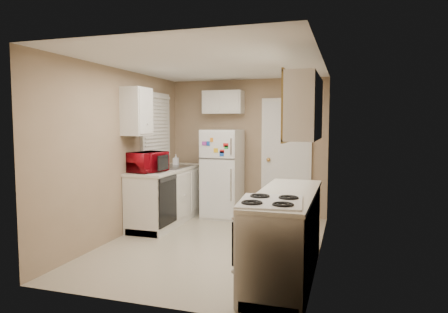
% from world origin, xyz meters
% --- Properties ---
extents(floor, '(3.80, 3.80, 0.00)m').
position_xyz_m(floor, '(0.00, 0.00, 0.00)').
color(floor, '#BFB39A').
rests_on(floor, ground).
extents(ceiling, '(3.80, 3.80, 0.00)m').
position_xyz_m(ceiling, '(0.00, 0.00, 2.40)').
color(ceiling, white).
rests_on(ceiling, floor).
extents(wall_left, '(3.80, 3.80, 0.00)m').
position_xyz_m(wall_left, '(-1.40, 0.00, 1.20)').
color(wall_left, '#9A8164').
rests_on(wall_left, floor).
extents(wall_right, '(3.80, 3.80, 0.00)m').
position_xyz_m(wall_right, '(1.40, 0.00, 1.20)').
color(wall_right, '#9A8164').
rests_on(wall_right, floor).
extents(wall_back, '(2.80, 2.80, 0.00)m').
position_xyz_m(wall_back, '(0.00, 1.90, 1.20)').
color(wall_back, '#9A8164').
rests_on(wall_back, floor).
extents(wall_front, '(2.80, 2.80, 0.00)m').
position_xyz_m(wall_front, '(0.00, -1.90, 1.20)').
color(wall_front, '#9A8164').
rests_on(wall_front, floor).
extents(left_counter, '(0.60, 1.80, 0.90)m').
position_xyz_m(left_counter, '(-1.10, 0.90, 0.45)').
color(left_counter, silver).
rests_on(left_counter, floor).
extents(dishwasher, '(0.03, 0.58, 0.72)m').
position_xyz_m(dishwasher, '(-0.81, 0.30, 0.49)').
color(dishwasher, black).
rests_on(dishwasher, floor).
extents(sink, '(0.54, 0.74, 0.16)m').
position_xyz_m(sink, '(-1.10, 1.05, 0.86)').
color(sink, gray).
rests_on(sink, left_counter).
extents(microwave, '(0.60, 0.42, 0.36)m').
position_xyz_m(microwave, '(-1.15, 0.35, 1.05)').
color(microwave, '#990812').
rests_on(microwave, left_counter).
extents(soap_bottle, '(0.10, 0.10, 0.19)m').
position_xyz_m(soap_bottle, '(-1.15, 1.36, 1.00)').
color(soap_bottle, silver).
rests_on(soap_bottle, left_counter).
extents(window_blinds, '(0.10, 0.98, 1.08)m').
position_xyz_m(window_blinds, '(-1.36, 1.05, 1.60)').
color(window_blinds, silver).
rests_on(window_blinds, wall_left).
extents(upper_cabinet_left, '(0.30, 0.45, 0.70)m').
position_xyz_m(upper_cabinet_left, '(-1.25, 0.22, 1.80)').
color(upper_cabinet_left, silver).
rests_on(upper_cabinet_left, wall_left).
extents(refrigerator, '(0.64, 0.62, 1.52)m').
position_xyz_m(refrigerator, '(-0.35, 1.54, 0.76)').
color(refrigerator, silver).
rests_on(refrigerator, floor).
extents(cabinet_over_fridge, '(0.70, 0.30, 0.40)m').
position_xyz_m(cabinet_over_fridge, '(-0.40, 1.75, 2.00)').
color(cabinet_over_fridge, silver).
rests_on(cabinet_over_fridge, wall_back).
extents(interior_door, '(0.86, 0.06, 2.08)m').
position_xyz_m(interior_door, '(0.70, 1.86, 1.02)').
color(interior_door, silver).
rests_on(interior_door, floor).
extents(right_counter, '(0.60, 2.00, 0.90)m').
position_xyz_m(right_counter, '(1.10, -0.80, 0.45)').
color(right_counter, silver).
rests_on(right_counter, floor).
extents(stove, '(0.64, 0.76, 0.86)m').
position_xyz_m(stove, '(1.04, -1.38, 0.43)').
color(stove, silver).
rests_on(stove, floor).
extents(upper_cabinet_right, '(0.30, 1.20, 0.70)m').
position_xyz_m(upper_cabinet_right, '(1.25, -0.50, 1.80)').
color(upper_cabinet_right, silver).
rests_on(upper_cabinet_right, wall_right).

